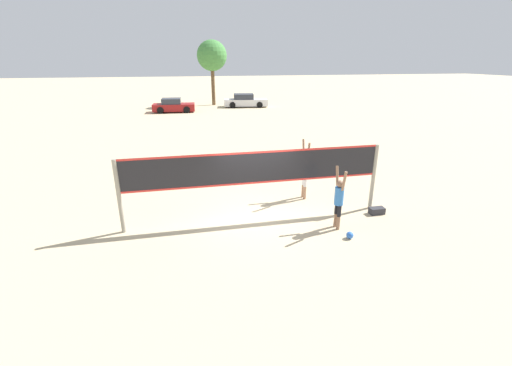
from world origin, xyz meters
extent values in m
plane|color=#C6B28C|center=(0.00, 0.00, 0.00)|extent=(200.00, 200.00, 0.00)
cylinder|color=gray|center=(-4.16, 0.00, 1.16)|extent=(0.13, 0.13, 2.31)
cylinder|color=gray|center=(4.16, 0.00, 1.16)|extent=(0.13, 0.13, 2.31)
cube|color=black|center=(0.00, 0.00, 1.79)|extent=(8.19, 0.02, 1.06)
cube|color=red|center=(0.00, 0.00, 2.28)|extent=(8.19, 0.03, 0.06)
cube|color=red|center=(0.00, 0.00, 1.29)|extent=(8.19, 0.03, 0.06)
cylinder|color=#8C664C|center=(2.34, -1.26, 0.22)|extent=(0.11, 0.11, 0.44)
cylinder|color=black|center=(2.34, -1.26, 0.62)|extent=(0.12, 0.12, 0.36)
cylinder|color=#8C664C|center=(2.34, -1.06, 0.22)|extent=(0.11, 0.11, 0.44)
cylinder|color=black|center=(2.34, -1.06, 0.62)|extent=(0.12, 0.12, 0.36)
cylinder|color=#3372BF|center=(2.34, -1.16, 1.08)|extent=(0.28, 0.28, 0.56)
sphere|color=#8C664C|center=(2.34, -1.16, 1.47)|extent=(0.22, 0.22, 0.22)
cylinder|color=#8C664C|center=(2.34, -1.40, 1.64)|extent=(0.08, 0.21, 0.63)
cylinder|color=#8C664C|center=(2.34, -0.92, 1.64)|extent=(0.08, 0.21, 0.63)
cylinder|color=tan|center=(2.18, 1.50, 0.25)|extent=(0.11, 0.11, 0.50)
cylinder|color=white|center=(2.18, 1.50, 0.70)|extent=(0.12, 0.12, 0.41)
cylinder|color=tan|center=(2.18, 1.30, 0.25)|extent=(0.11, 0.11, 0.50)
cylinder|color=white|center=(2.18, 1.30, 0.70)|extent=(0.12, 0.12, 0.41)
cylinder|color=white|center=(2.18, 1.40, 1.23)|extent=(0.28, 0.28, 0.64)
sphere|color=tan|center=(2.18, 1.40, 1.68)|extent=(0.25, 0.25, 0.25)
cylinder|color=tan|center=(2.18, 1.65, 1.87)|extent=(0.08, 0.23, 0.72)
cylinder|color=tan|center=(2.18, 1.16, 1.87)|extent=(0.08, 0.23, 0.72)
sphere|color=blue|center=(2.43, -1.88, 0.11)|extent=(0.21, 0.21, 0.21)
cube|color=#2D2D33|center=(4.14, -0.50, 0.11)|extent=(0.51, 0.28, 0.22)
cube|color=maroon|center=(-2.73, 25.53, 0.47)|extent=(4.16, 2.03, 0.68)
cube|color=#2D333D|center=(-2.93, 25.54, 1.08)|extent=(1.92, 1.76, 0.53)
cylinder|color=black|center=(-1.42, 26.31, 0.32)|extent=(0.65, 0.26, 0.64)
cylinder|color=black|center=(-1.52, 24.60, 0.32)|extent=(0.65, 0.26, 0.64)
cylinder|color=black|center=(-3.94, 26.45, 0.32)|extent=(0.65, 0.26, 0.64)
cylinder|color=black|center=(-4.03, 24.74, 0.32)|extent=(0.65, 0.26, 0.64)
cube|color=silver|center=(5.01, 27.85, 0.48)|extent=(4.97, 2.58, 0.71)
cube|color=#2D333D|center=(4.78, 27.89, 1.12)|extent=(2.37, 2.03, 0.56)
cylinder|color=black|center=(6.60, 28.51, 0.32)|extent=(0.67, 0.31, 0.64)
cylinder|color=black|center=(6.33, 26.75, 0.32)|extent=(0.67, 0.31, 0.64)
cylinder|color=black|center=(3.69, 28.96, 0.32)|extent=(0.67, 0.31, 0.64)
cylinder|color=black|center=(3.42, 27.19, 0.32)|extent=(0.67, 0.31, 0.64)
cylinder|color=brown|center=(1.72, 30.30, 2.23)|extent=(0.41, 0.41, 4.45)
sphere|color=#42843D|center=(1.72, 30.30, 5.36)|extent=(3.30, 3.30, 3.30)
camera|label=1|loc=(-2.22, -10.03, 5.01)|focal=24.00mm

